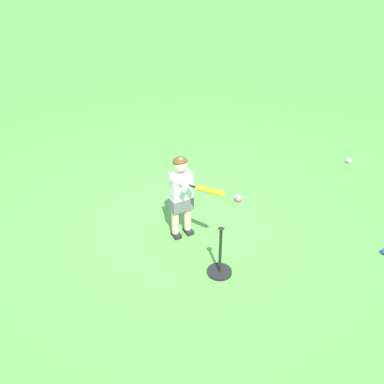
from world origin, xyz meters
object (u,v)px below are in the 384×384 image
(play_ball_far_right, at_px, (238,198))
(play_ball_behind_batter, at_px, (349,161))
(child_batter, at_px, (183,191))
(batting_tee, at_px, (220,266))

(play_ball_far_right, height_order, play_ball_behind_batter, play_ball_far_right)
(child_batter, height_order, play_ball_far_right, child_batter)
(child_batter, bearing_deg, play_ball_far_right, 71.15)
(child_batter, relative_size, play_ball_behind_batter, 12.66)
(play_ball_behind_batter, distance_m, batting_tee, 3.41)
(play_ball_far_right, xyz_separation_m, batting_tee, (0.34, -1.47, 0.05))
(child_batter, bearing_deg, batting_tee, -33.05)
(batting_tee, bearing_deg, play_ball_behind_batter, 75.34)
(batting_tee, bearing_deg, play_ball_far_right, 102.89)
(child_batter, xyz_separation_m, play_ball_far_right, (0.35, 1.02, -0.60))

